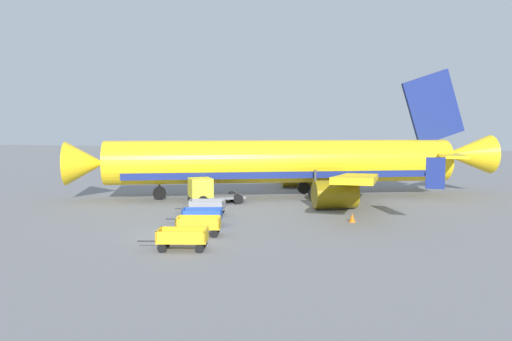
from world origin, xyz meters
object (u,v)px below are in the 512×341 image
airplane (293,163)px  baggage_cart_second_in_row (198,225)px  service_truck_beside_carts (206,190)px  baggage_cart_nearest (182,238)px  traffic_cone_near_plane (352,218)px  baggage_cart_fourth_in_row (207,207)px  baggage_cart_third_in_row (202,216)px

airplane → baggage_cart_second_in_row: (-1.95, -16.88, -2.45)m
baggage_cart_second_in_row → service_truck_beside_carts: (-3.91, 11.18, 0.50)m
baggage_cart_nearest → traffic_cone_near_plane: (7.56, 9.98, -0.32)m
baggage_cart_nearest → service_truck_beside_carts: 15.25m
baggage_cart_second_in_row → traffic_cone_near_plane: bearing=39.1°
service_truck_beside_carts → baggage_cart_second_in_row: bearing=-70.7°
airplane → baggage_cart_fourth_in_row: 11.51m
airplane → baggage_cart_third_in_row: airplane is taller
airplane → baggage_cart_second_in_row: size_ratio=9.91×
airplane → baggage_cart_fourth_in_row: airplane is taller
baggage_cart_third_in_row → baggage_cart_fourth_in_row: bearing=107.2°
baggage_cart_second_in_row → service_truck_beside_carts: service_truck_beside_carts is taller
traffic_cone_near_plane → airplane: bearing=120.8°
baggage_cart_fourth_in_row → service_truck_beside_carts: service_truck_beside_carts is taller
baggage_cart_third_in_row → traffic_cone_near_plane: size_ratio=6.49×
baggage_cart_second_in_row → traffic_cone_near_plane: (8.09, 6.57, -0.32)m
airplane → baggage_cart_third_in_row: bearing=-101.2°
airplane → baggage_cart_fourth_in_row: (-3.93, -10.54, -2.45)m
airplane → baggage_cart_third_in_row: (-2.81, -14.16, -2.45)m
baggage_cart_third_in_row → baggage_cart_fourth_in_row: same height
baggage_cart_second_in_row → baggage_cart_fourth_in_row: same height
baggage_cart_nearest → baggage_cart_third_in_row: (-1.39, 6.13, 0.00)m
baggage_cart_nearest → baggage_cart_second_in_row: 3.45m
airplane → service_truck_beside_carts: airplane is taller
airplane → traffic_cone_near_plane: bearing=-59.2°
baggage_cart_fourth_in_row → service_truck_beside_carts: (-1.92, 4.83, 0.50)m
airplane → traffic_cone_near_plane: airplane is taller
baggage_cart_nearest → baggage_cart_third_in_row: size_ratio=1.00×
baggage_cart_second_in_row → baggage_cart_third_in_row: (-0.87, 2.72, 0.00)m
baggage_cart_fourth_in_row → traffic_cone_near_plane: (10.08, 0.22, -0.32)m
airplane → service_truck_beside_carts: size_ratio=7.67×
baggage_cart_nearest → baggage_cart_third_in_row: bearing=102.8°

